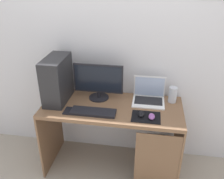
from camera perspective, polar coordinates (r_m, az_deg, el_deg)
name	(u,v)px	position (r m, az deg, el deg)	size (l,w,h in m)	color
ground_plane	(112,165)	(2.84, 0.00, -17.22)	(8.00, 8.00, 0.00)	#9E9384
wall_back	(118,43)	(2.46, 1.34, 10.93)	(4.00, 0.05, 2.60)	silver
desk	(114,121)	(2.45, 0.39, -7.31)	(1.36, 0.59, 0.77)	brown
pc_tower	(57,80)	(2.44, -12.75, 2.28)	(0.19, 0.41, 0.45)	#232326
monitor	(98,82)	(2.43, -3.23, 1.82)	(0.50, 0.20, 0.37)	black
laptop	(149,96)	(2.46, 8.61, -1.62)	(0.31, 0.25, 0.25)	white
speaker	(173,95)	(2.48, 14.05, -1.18)	(0.08, 0.08, 0.16)	#B7BCC6
keyboard	(93,112)	(2.26, -4.42, -5.26)	(0.42, 0.14, 0.02)	black
mousepad	(146,117)	(2.23, 7.97, -6.38)	(0.26, 0.20, 0.01)	black
mouse_left	(141,114)	(2.23, 6.85, -5.73)	(0.06, 0.10, 0.03)	black
mouse_right	(152,116)	(2.20, 9.29, -6.26)	(0.06, 0.10, 0.03)	#8C4C99
cell_phone	(68,111)	(2.33, -10.28, -4.92)	(0.07, 0.13, 0.01)	black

